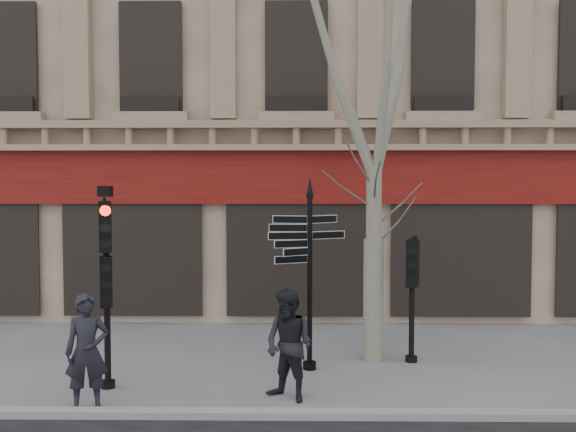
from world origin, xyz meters
The scene contains 9 objects.
ground centered at (0.00, 0.00, 0.00)m, with size 80.00×80.00×0.00m, color slate.
kerb centered at (0.00, -1.40, 0.06)m, with size 80.00×0.25×0.12m, color gray.
building centered at (0.00, 12.48, 8.99)m, with size 28.00×15.52×18.00m.
fingerpost centered at (0.25, 1.09, 2.41)m, with size 1.81×1.81×3.59m.
traffic_signal_main centered at (-3.18, -0.04, 2.15)m, with size 0.44×0.38×3.41m.
traffic_signal_secondary centered at (2.23, 1.61, 1.66)m, with size 0.48×0.41×2.38m.
plane_tree centered at (1.50, 1.72, 6.43)m, with size 3.45×3.45×9.16m.
pedestrian_a centered at (-3.19, -1.06, 0.89)m, with size 0.65×0.43×1.78m, color black.
pedestrian_b centered at (-0.11, -0.61, 0.89)m, with size 0.86×0.67×1.77m, color black.
Camera 1 is at (0.01, -10.65, 3.47)m, focal length 40.00 mm.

